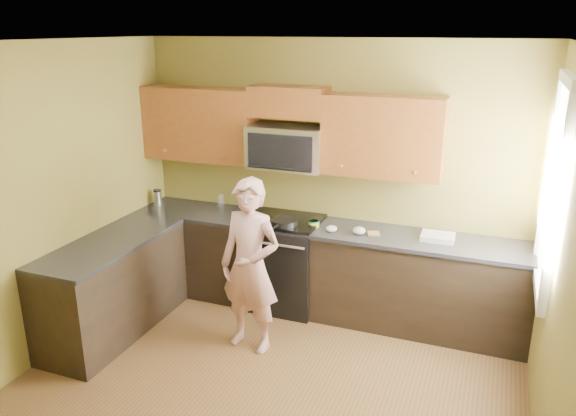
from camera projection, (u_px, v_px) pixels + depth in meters
The scene contains 25 objects.
floor at pixel (252, 407), 4.31m from camera, with size 4.00×4.00×0.00m, color brown.
ceiling at pixel (243, 43), 3.48m from camera, with size 4.00×4.00×0.00m, color white.
wall_back at pixel (331, 176), 5.67m from camera, with size 4.00×4.00×0.00m, color olive.
wall_left at pixel (26, 212), 4.58m from camera, with size 4.00×4.00×0.00m, color olive.
wall_right at pixel (564, 291), 3.21m from camera, with size 4.00×4.00×0.00m, color olive.
cabinet_back_run at pixel (320, 270), 5.69m from camera, with size 4.00×0.60×0.88m, color black.
cabinet_left_run at pixel (114, 288), 5.29m from camera, with size 0.60×1.60×0.88m, color black.
countertop_back at pixel (321, 228), 5.54m from camera, with size 4.00×0.62×0.04m, color black.
countertop_left at pixel (110, 243), 5.14m from camera, with size 0.62×1.60×0.04m, color black.
stove at pixel (283, 262), 5.79m from camera, with size 0.76×0.65×0.95m, color black, non-canonical shape.
microwave at pixel (287, 168), 5.60m from camera, with size 0.76×0.40×0.42m, color silver, non-canonical shape.
upper_cab_left at pixel (202, 159), 5.97m from camera, with size 1.22×0.33×0.75m, color brown, non-canonical shape.
upper_cab_right at pixel (381, 175), 5.31m from camera, with size 1.12×0.33×0.75m, color brown, non-canonical shape.
upper_cab_over_mw at pixel (288, 102), 5.43m from camera, with size 0.76×0.33×0.30m, color brown.
window at pixel (554, 187), 4.19m from camera, with size 0.06×1.06×1.66m, color white, non-canonical shape.
woman at pixel (250, 266), 4.92m from camera, with size 0.58×0.38×1.58m, color #D2696C.
frying_pan at pixel (284, 225), 5.47m from camera, with size 0.26×0.45×0.06m, color black, non-canonical shape.
butter_tub at pixel (314, 227), 5.50m from camera, with size 0.11×0.11×0.08m, color yellow, non-canonical shape.
toast_slice at pixel (374, 233), 5.30m from camera, with size 0.11×0.11×0.01m, color #B27F47.
napkin_a at pixel (331, 229), 5.36m from camera, with size 0.11×0.12×0.06m, color silver.
napkin_b at pixel (359, 231), 5.30m from camera, with size 0.12×0.13×0.07m, color silver.
dish_towel at pixel (438, 237), 5.17m from camera, with size 0.30×0.24×0.05m, color silver.
travel_mug at pixel (158, 205), 6.16m from camera, with size 0.08×0.08×0.18m, color silver, non-canonical shape.
glass_b at pixel (250, 204), 6.00m from camera, with size 0.07×0.07×0.12m, color silver.
glass_c at pixel (221, 201), 6.13m from camera, with size 0.07×0.07×0.12m, color silver.
Camera 1 is at (1.56, -3.29, 2.80)m, focal length 34.91 mm.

